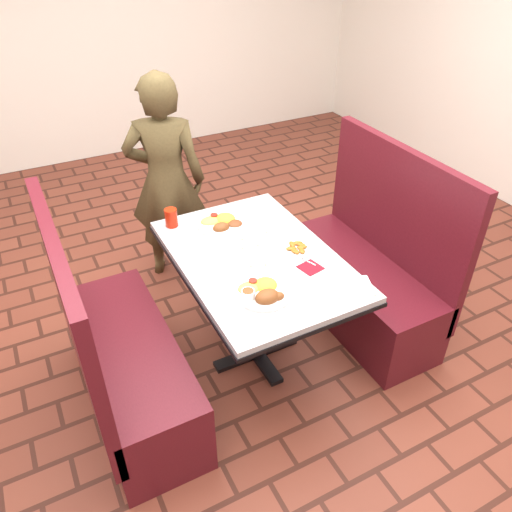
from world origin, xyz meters
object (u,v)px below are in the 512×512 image
dining_table (256,270)px  booth_bench_right (365,276)px  diner_person (166,181)px  near_dinner_plate (263,290)px  plantain_plate (297,248)px  booth_bench_left (122,361)px  red_tumbler (171,218)px  far_dinner_plate (222,221)px

dining_table → booth_bench_right: (0.80, 0.00, -0.32)m
diner_person → near_dinner_plate: diner_person is taller
near_dinner_plate → plantain_plate: 0.43m
booth_bench_left → near_dinner_plate: size_ratio=4.24×
booth_bench_left → diner_person: size_ratio=0.80×
booth_bench_right → red_tumbler: (-1.09, 0.51, 0.48)m
near_dinner_plate → diner_person: bearing=90.5°
near_dinner_plate → booth_bench_right: bearing=18.3°
far_dinner_plate → plantain_plate: bearing=-58.9°
far_dinner_plate → dining_table: bearing=-85.5°
far_dinner_plate → booth_bench_left: bearing=-154.1°
near_dinner_plate → far_dinner_plate: bearing=82.3°
far_dinner_plate → plantain_plate: (0.26, -0.43, -0.02)m
booth_bench_left → far_dinner_plate: booth_bench_left is taller
dining_table → near_dinner_plate: near_dinner_plate is taller
booth_bench_left → plantain_plate: 1.11m
far_dinner_plate → plantain_plate: 0.50m
booth_bench_left → diner_person: diner_person is taller
booth_bench_right → far_dinner_plate: (-0.83, 0.37, 0.45)m
dining_table → booth_bench_left: bearing=180.0°
near_dinner_plate → dining_table: bearing=68.4°
booth_bench_right → far_dinner_plate: booth_bench_right is taller
plantain_plate → near_dinner_plate: bearing=-144.1°
diner_person → booth_bench_left: bearing=82.6°
diner_person → red_tumbler: 0.60m
red_tumbler → far_dinner_plate: bearing=-26.2°
near_dinner_plate → far_dinner_plate: size_ratio=0.96×
dining_table → diner_person: (-0.13, 1.08, 0.09)m
diner_person → far_dinner_plate: size_ratio=5.03×
dining_table → diner_person: size_ratio=0.81×
near_dinner_plate → red_tumbler: size_ratio=2.58×
booth_bench_left → diner_person: (0.67, 1.08, 0.42)m
booth_bench_right → diner_person: bearing=130.7°
diner_person → far_dinner_plate: 0.72m
booth_bench_right → plantain_plate: (-0.57, -0.05, 0.43)m
booth_bench_left → red_tumbler: 0.86m
far_dinner_plate → plantain_plate: far_dinner_plate is taller
plantain_plate → booth_bench_right: bearing=5.2°
booth_bench_left → booth_bench_right: 1.60m
near_dinner_plate → red_tumbler: red_tumbler is taller
booth_bench_left → far_dinner_plate: (0.77, 0.37, 0.45)m
booth_bench_right → plantain_plate: bearing=-174.8°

